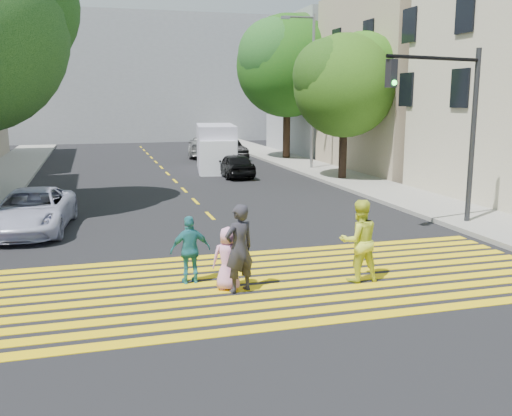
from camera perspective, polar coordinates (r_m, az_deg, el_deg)
name	(u,v)px	position (r m, az deg, el deg)	size (l,w,h in m)	color
ground	(296,301)	(11.98, 3.98, -9.23)	(120.00, 120.00, 0.00)	black
sidewalk_left	(5,176)	(33.14, -23.82, 2.99)	(3.00, 40.00, 0.15)	gray
sidewalk_right	(355,181)	(28.68, 9.84, 2.66)	(3.00, 60.00, 0.15)	gray
crosswalk	(277,282)	(13.12, 2.08, -7.37)	(13.40, 5.30, 0.01)	yellow
lane_line	(164,170)	(33.54, -9.16, 3.75)	(0.12, 34.40, 0.01)	yellow
building_right_tan	(430,83)	(35.08, 17.04, 11.91)	(10.00, 10.00, 10.00)	tan
building_right_grey	(349,86)	(44.74, 9.27, 11.93)	(10.00, 10.00, 10.00)	gray
backdrop_block	(131,79)	(58.72, -12.39, 12.53)	(30.00, 8.00, 12.00)	gray
tree_right_near	(346,80)	(29.04, 8.99, 12.51)	(5.84, 5.40, 7.37)	black
tree_right_far	(288,60)	(38.80, 3.23, 14.51)	(8.42, 8.26, 9.70)	black
pedestrian_man	(239,248)	(12.22, -1.70, -4.06)	(0.70, 0.46, 1.93)	#29272F
pedestrian_woman	(359,241)	(13.15, 10.26, -3.23)	(0.92, 0.72, 1.89)	#D9E438
pedestrian_child	(228,258)	(12.44, -2.82, -5.06)	(0.68, 0.44, 1.40)	#E093C5
pedestrian_extra	(190,250)	(12.90, -6.58, -4.19)	(0.91, 0.38, 1.55)	teal
white_sedan	(32,211)	(19.15, -21.50, -0.25)	(2.20, 4.78, 1.33)	silver
dark_car_near	(235,165)	(30.24, -2.14, 4.31)	(1.50, 3.73, 1.27)	black
silver_car	(203,147)	(40.85, -5.36, 6.12)	(2.02, 4.98, 1.44)	#949494
dark_car_parked	(227,149)	(39.27, -2.88, 5.91)	(1.46, 4.20, 1.38)	black
white_van	(216,149)	(33.06, -4.01, 5.91)	(2.85, 5.77, 2.61)	silver
traffic_signal	(452,113)	(18.84, 18.97, 8.96)	(3.78, 1.18, 5.67)	#2C2D30
street_lamp	(310,82)	(33.08, 5.41, 12.40)	(1.97, 0.30, 8.70)	gray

